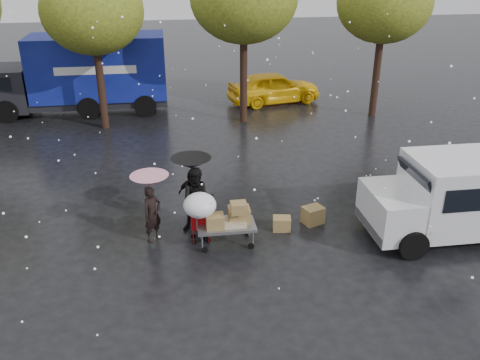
{
  "coord_description": "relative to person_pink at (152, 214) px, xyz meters",
  "views": [
    {
      "loc": [
        -0.8,
        -11.41,
        7.1
      ],
      "look_at": [
        1.02,
        1.0,
        1.31
      ],
      "focal_mm": 38.0,
      "sensor_mm": 36.0,
      "label": 1
    }
  ],
  "objects": [
    {
      "name": "umbrella_pink",
      "position": [
        0.0,
        -0.0,
        0.95
      ],
      "size": [
        0.98,
        0.98,
        1.88
      ],
      "color": "#4C4C4C",
      "rests_on": "ground"
    },
    {
      "name": "tree_row",
      "position": [
        0.91,
        9.6,
        4.25
      ],
      "size": [
        21.6,
        4.4,
        7.12
      ],
      "color": "black",
      "rests_on": "ground"
    },
    {
      "name": "box_ground_far",
      "position": [
        3.46,
        0.02,
        -0.58
      ],
      "size": [
        0.54,
        0.46,
        0.37
      ],
      "primitive_type": "cube",
      "rotation": [
        0.0,
        0.0,
        -0.18
      ],
      "color": "olive",
      "rests_on": "ground"
    },
    {
      "name": "white_van",
      "position": [
        8.18,
        -0.86,
        0.39
      ],
      "size": [
        4.91,
        2.18,
        2.2
      ],
      "color": "silver",
      "rests_on": "ground"
    },
    {
      "name": "person_black",
      "position": [
        1.1,
        0.91,
        -0.0
      ],
      "size": [
        0.95,
        0.82,
        1.53
      ],
      "primitive_type": "imported",
      "rotation": [
        0.0,
        0.0,
        2.53
      ],
      "color": "black",
      "rests_on": "ground"
    },
    {
      "name": "blue_truck",
      "position": [
        -3.28,
        12.09,
        0.99
      ],
      "size": [
        8.3,
        2.6,
        3.5
      ],
      "color": "navy",
      "rests_on": "ground"
    },
    {
      "name": "umbrella_black",
      "position": [
        1.1,
        0.91,
        0.99
      ],
      "size": [
        1.1,
        1.1,
        1.91
      ],
      "color": "#4C4C4C",
      "rests_on": "ground"
    },
    {
      "name": "person_pink",
      "position": [
        0.0,
        0.0,
        0.0
      ],
      "size": [
        0.66,
        0.65,
        1.54
      ],
      "primitive_type": "imported",
      "rotation": [
        0.0,
        0.0,
        0.75
      ],
      "color": "black",
      "rests_on": "ground"
    },
    {
      "name": "box_ground_near",
      "position": [
        4.41,
        0.26,
        -0.52
      ],
      "size": [
        0.66,
        0.6,
        0.49
      ],
      "primitive_type": "cube",
      "rotation": [
        0.0,
        0.0,
        0.36
      ],
      "color": "olive",
      "rests_on": "ground"
    },
    {
      "name": "person_middle",
      "position": [
        1.21,
        0.32,
        0.15
      ],
      "size": [
        0.95,
        0.77,
        1.84
      ],
      "primitive_type": "imported",
      "rotation": [
        0.0,
        0.0,
        -0.08
      ],
      "color": "black",
      "rests_on": "ground"
    },
    {
      "name": "vendor_cart",
      "position": [
        1.95,
        -0.51,
        -0.04
      ],
      "size": [
        1.52,
        0.8,
        1.27
      ],
      "color": "slate",
      "rests_on": "ground"
    },
    {
      "name": "ground",
      "position": [
        1.37,
        -0.4,
        -0.77
      ],
      "size": [
        90.0,
        90.0,
        0.0
      ],
      "primitive_type": "plane",
      "color": "black",
      "rests_on": "ground"
    },
    {
      "name": "shopping_cart",
      "position": [
        1.21,
        -0.38,
        0.29
      ],
      "size": [
        0.84,
        0.84,
        1.46
      ],
      "color": "#B20A0E",
      "rests_on": "ground"
    },
    {
      "name": "yellow_taxi",
      "position": [
        5.8,
        12.3,
        0.0
      ],
      "size": [
        4.8,
        2.69,
        1.54
      ],
      "primitive_type": "imported",
      "rotation": [
        0.0,
        0.0,
        1.77
      ],
      "color": "yellow",
      "rests_on": "ground"
    }
  ]
}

